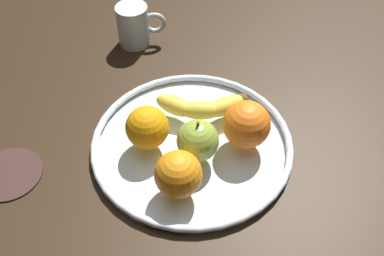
{
  "coord_description": "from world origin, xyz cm",
  "views": [
    {
      "loc": [
        -2.87,
        -48.47,
        58.5
      ],
      "look_at": [
        0.0,
        0.0,
        4.8
      ],
      "focal_mm": 41.32,
      "sensor_mm": 36.0,
      "label": 1
    }
  ],
  "objects_px": {
    "apple": "(198,141)",
    "orange_back_right": "(247,124)",
    "banana": "(203,107)",
    "ambient_mug": "(134,25)",
    "ambient_coaster": "(9,173)",
    "orange_center": "(147,128)",
    "fruit_bowl": "(192,143)",
    "orange_back_left": "(178,174)"
  },
  "relations": [
    {
      "from": "fruit_bowl",
      "to": "apple",
      "type": "xyz_separation_m",
      "value": [
        0.01,
        -0.03,
        0.04
      ]
    },
    {
      "from": "banana",
      "to": "ambient_coaster",
      "type": "bearing_deg",
      "value": -158.58
    },
    {
      "from": "apple",
      "to": "ambient_coaster",
      "type": "distance_m",
      "value": 0.31
    },
    {
      "from": "fruit_bowl",
      "to": "banana",
      "type": "relative_size",
      "value": 1.95
    },
    {
      "from": "banana",
      "to": "orange_back_right",
      "type": "height_order",
      "value": "orange_back_right"
    },
    {
      "from": "apple",
      "to": "ambient_coaster",
      "type": "height_order",
      "value": "apple"
    },
    {
      "from": "banana",
      "to": "orange_back_left",
      "type": "relative_size",
      "value": 2.41
    },
    {
      "from": "orange_back_left",
      "to": "orange_back_right",
      "type": "distance_m",
      "value": 0.15
    },
    {
      "from": "orange_back_left",
      "to": "orange_center",
      "type": "bearing_deg",
      "value": 116.25
    },
    {
      "from": "ambient_mug",
      "to": "ambient_coaster",
      "type": "height_order",
      "value": "ambient_mug"
    },
    {
      "from": "apple",
      "to": "ambient_coaster",
      "type": "relative_size",
      "value": 0.7
    },
    {
      "from": "fruit_bowl",
      "to": "ambient_mug",
      "type": "bearing_deg",
      "value": 108.99
    },
    {
      "from": "fruit_bowl",
      "to": "ambient_coaster",
      "type": "bearing_deg",
      "value": -172.23
    },
    {
      "from": "fruit_bowl",
      "to": "orange_center",
      "type": "relative_size",
      "value": 4.77
    },
    {
      "from": "orange_back_left",
      "to": "ambient_coaster",
      "type": "bearing_deg",
      "value": 168.57
    },
    {
      "from": "fruit_bowl",
      "to": "orange_back_right",
      "type": "xyz_separation_m",
      "value": [
        0.09,
        -0.01,
        0.05
      ]
    },
    {
      "from": "apple",
      "to": "orange_back_left",
      "type": "bearing_deg",
      "value": -116.94
    },
    {
      "from": "orange_back_left",
      "to": "ambient_mug",
      "type": "distance_m",
      "value": 0.4
    },
    {
      "from": "banana",
      "to": "orange_back_right",
      "type": "relative_size",
      "value": 2.22
    },
    {
      "from": "orange_center",
      "to": "ambient_coaster",
      "type": "distance_m",
      "value": 0.24
    },
    {
      "from": "apple",
      "to": "orange_back_right",
      "type": "relative_size",
      "value": 0.97
    },
    {
      "from": "fruit_bowl",
      "to": "orange_back_right",
      "type": "bearing_deg",
      "value": -3.94
    },
    {
      "from": "orange_center",
      "to": "ambient_coaster",
      "type": "xyz_separation_m",
      "value": [
        -0.23,
        -0.04,
        -0.05
      ]
    },
    {
      "from": "banana",
      "to": "orange_back_right",
      "type": "distance_m",
      "value": 0.1
    },
    {
      "from": "apple",
      "to": "fruit_bowl",
      "type": "bearing_deg",
      "value": 102.93
    },
    {
      "from": "ambient_coaster",
      "to": "fruit_bowl",
      "type": "bearing_deg",
      "value": 7.77
    },
    {
      "from": "orange_back_left",
      "to": "orange_back_right",
      "type": "bearing_deg",
      "value": 38.38
    },
    {
      "from": "orange_center",
      "to": "orange_back_right",
      "type": "bearing_deg",
      "value": -1.42
    },
    {
      "from": "orange_back_left",
      "to": "ambient_mug",
      "type": "height_order",
      "value": "orange_back_left"
    },
    {
      "from": "banana",
      "to": "orange_center",
      "type": "relative_size",
      "value": 2.45
    },
    {
      "from": "banana",
      "to": "ambient_coaster",
      "type": "distance_m",
      "value": 0.34
    },
    {
      "from": "banana",
      "to": "orange_center",
      "type": "height_order",
      "value": "orange_center"
    },
    {
      "from": "orange_back_left",
      "to": "ambient_coaster",
      "type": "distance_m",
      "value": 0.29
    },
    {
      "from": "fruit_bowl",
      "to": "apple",
      "type": "relative_size",
      "value": 4.49
    },
    {
      "from": "fruit_bowl",
      "to": "banana",
      "type": "height_order",
      "value": "banana"
    },
    {
      "from": "apple",
      "to": "orange_back_right",
      "type": "xyz_separation_m",
      "value": [
        0.08,
        0.03,
        0.01
      ]
    },
    {
      "from": "banana",
      "to": "ambient_coaster",
      "type": "relative_size",
      "value": 1.62
    },
    {
      "from": "fruit_bowl",
      "to": "apple",
      "type": "height_order",
      "value": "apple"
    },
    {
      "from": "apple",
      "to": "ambient_mug",
      "type": "relative_size",
      "value": 0.75
    },
    {
      "from": "orange_center",
      "to": "ambient_mug",
      "type": "xyz_separation_m",
      "value": [
        -0.03,
        0.3,
        -0.01
      ]
    },
    {
      "from": "orange_back_right",
      "to": "ambient_mug",
      "type": "height_order",
      "value": "orange_back_right"
    },
    {
      "from": "orange_back_left",
      "to": "ambient_coaster",
      "type": "height_order",
      "value": "orange_back_left"
    }
  ]
}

